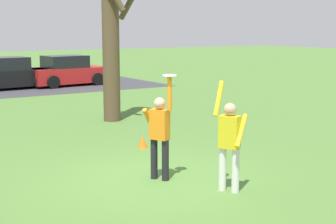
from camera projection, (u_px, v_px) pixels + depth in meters
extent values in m
plane|color=#4C7533|center=(150.00, 178.00, 10.05)|extent=(120.00, 120.00, 0.00)
cylinder|color=black|center=(154.00, 159.00, 9.97)|extent=(0.14, 0.14, 0.82)
cylinder|color=black|center=(165.00, 160.00, 9.84)|extent=(0.14, 0.14, 0.82)
cube|color=orange|center=(160.00, 124.00, 9.79)|extent=(0.36, 0.42, 0.60)
sphere|color=tan|center=(160.00, 103.00, 9.72)|extent=(0.23, 0.23, 0.23)
cylinder|color=orange|center=(150.00, 121.00, 9.89)|extent=(0.45, 0.29, 0.59)
cylinder|color=orange|center=(170.00, 93.00, 9.57)|extent=(0.09, 0.09, 0.66)
cylinder|color=silver|center=(236.00, 171.00, 9.11)|extent=(0.14, 0.14, 0.82)
cylinder|color=silver|center=(222.00, 169.00, 9.24)|extent=(0.14, 0.14, 0.82)
cube|color=gold|center=(230.00, 132.00, 9.06)|extent=(0.36, 0.42, 0.60)
sphere|color=tan|center=(230.00, 109.00, 8.99)|extent=(0.23, 0.23, 0.23)
cylinder|color=gold|center=(241.00, 131.00, 8.94)|extent=(0.45, 0.29, 0.59)
cylinder|color=gold|center=(219.00, 98.00, 9.07)|extent=(0.33, 0.22, 0.65)
cylinder|color=white|center=(170.00, 75.00, 9.52)|extent=(0.26, 0.26, 0.02)
cube|color=black|center=(8.00, 78.00, 24.96)|extent=(4.23, 2.12, 0.80)
cube|color=black|center=(5.00, 64.00, 24.76)|extent=(2.22, 1.80, 0.64)
cylinder|color=black|center=(26.00, 79.00, 26.48)|extent=(0.68, 0.27, 0.66)
cylinder|color=black|center=(40.00, 82.00, 25.05)|extent=(0.68, 0.27, 0.66)
cube|color=red|center=(68.00, 75.00, 26.53)|extent=(4.23, 2.12, 0.80)
cube|color=black|center=(65.00, 62.00, 26.32)|extent=(2.22, 1.80, 0.64)
cylinder|color=black|center=(81.00, 77.00, 28.04)|extent=(0.68, 0.27, 0.66)
cylinder|color=black|center=(98.00, 79.00, 26.62)|extent=(0.68, 0.27, 0.66)
cylinder|color=black|center=(38.00, 79.00, 26.51)|extent=(0.68, 0.27, 0.66)
cylinder|color=black|center=(53.00, 82.00, 25.09)|extent=(0.68, 0.27, 0.66)
cube|color=#38383D|center=(4.00, 90.00, 24.65)|extent=(16.20, 6.40, 0.01)
cylinder|color=brown|center=(111.00, 25.00, 15.88)|extent=(0.55, 0.55, 6.15)
cone|color=orange|center=(143.00, 142.00, 12.57)|extent=(0.26, 0.26, 0.32)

